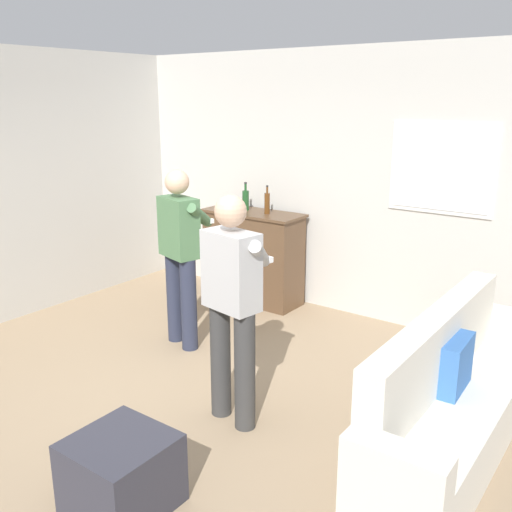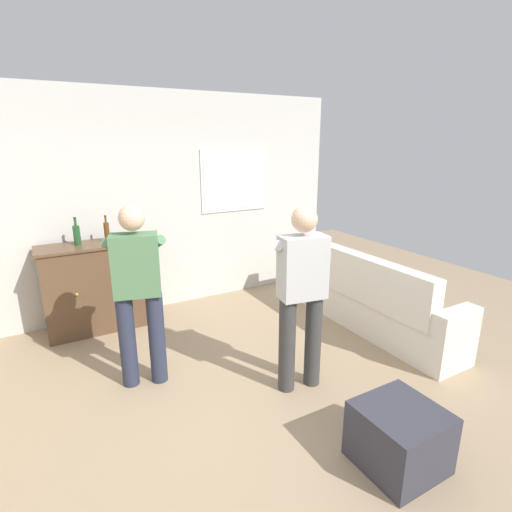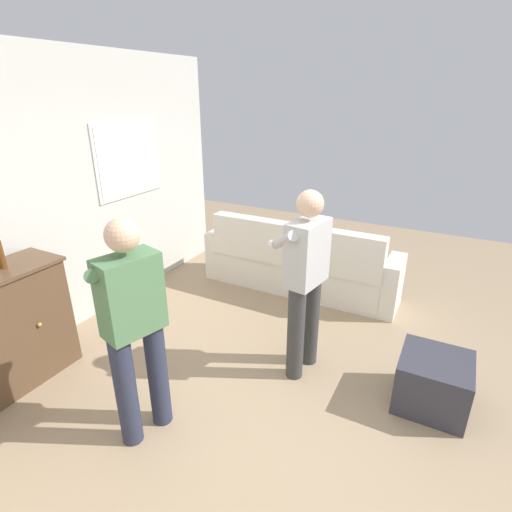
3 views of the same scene
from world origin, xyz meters
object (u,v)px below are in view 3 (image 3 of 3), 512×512
Objects in this scene: couch at (297,266)px; bottle_liquor_amber at (0,254)px; person_standing_right at (305,276)px; ottoman at (433,382)px; person_standing_left at (133,323)px.

bottle_liquor_amber reaches higher than couch.
bottle_liquor_amber is 0.19× the size of person_standing_right.
couch is 1.48× the size of person_standing_right.
person_standing_right is (-1.40, -0.62, 0.59)m from couch.
ottoman is 1.33m from person_standing_right.
bottle_liquor_amber is at bearing 149.68° from couch.
person_standing_left is (-0.00, -1.39, -0.24)m from bottle_liquor_amber.
couch is 2.20m from ottoman.
ottoman is (-1.35, -1.73, -0.13)m from couch.
ottoman is 2.38m from person_standing_left.
person_standing_right reaches higher than bottle_liquor_amber.
bottle_liquor_amber is (-2.62, 1.53, 0.83)m from couch.
person_standing_left is (-1.27, 1.88, 0.72)m from ottoman.
bottle_liquor_amber is at bearing 111.30° from ottoman.
bottle_liquor_amber is 1.41m from person_standing_left.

